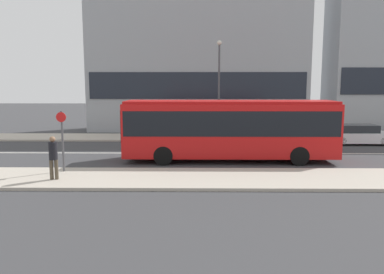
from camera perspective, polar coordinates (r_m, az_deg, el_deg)
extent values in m
plane|color=#3A3A3D|center=(22.12, -4.51, -2.47)|extent=(120.00, 120.00, 0.00)
cube|color=#B2A899|center=(16.03, -6.54, -6.27)|extent=(44.00, 3.50, 0.13)
cube|color=#B2A899|center=(28.26, -3.36, -0.05)|extent=(44.00, 3.50, 0.13)
cube|color=silver|center=(22.12, -4.51, -2.46)|extent=(41.80, 0.16, 0.01)
cube|color=#9EA3A8|center=(33.36, 0.85, 13.39)|extent=(18.68, 4.07, 14.32)
cube|color=#1E232D|center=(31.14, 0.85, 7.84)|extent=(17.93, 0.08, 2.20)
cube|color=red|center=(19.70, 5.72, 1.16)|extent=(10.93, 2.50, 2.73)
cube|color=black|center=(19.65, 5.74, 2.35)|extent=(10.71, 2.53, 1.25)
cube|color=red|center=(19.58, 5.78, 5.33)|extent=(10.77, 2.30, 0.14)
cube|color=black|center=(19.95, -10.17, 1.87)|extent=(0.05, 2.20, 1.64)
cube|color=yellow|center=(19.88, -10.24, 4.48)|extent=(0.04, 1.75, 0.32)
cylinder|color=black|center=(18.75, -4.41, -2.86)|extent=(0.96, 0.28, 0.96)
cylinder|color=black|center=(20.98, -3.86, -1.70)|extent=(0.96, 0.28, 0.96)
cylinder|color=black|center=(19.36, 16.02, -2.81)|extent=(0.96, 0.28, 0.96)
cylinder|color=black|center=(21.53, 14.44, -1.69)|extent=(0.96, 0.28, 0.96)
cube|color=silver|center=(27.73, 24.00, 0.00)|extent=(4.55, 1.74, 0.68)
cube|color=#21262B|center=(27.61, 23.81, 1.22)|extent=(2.50, 1.53, 0.51)
cylinder|color=black|center=(29.04, 25.94, -0.16)|extent=(0.60, 0.18, 0.60)
cylinder|color=black|center=(26.51, 21.83, -0.63)|extent=(0.60, 0.18, 0.60)
cylinder|color=black|center=(27.95, 20.69, -0.16)|extent=(0.60, 0.18, 0.60)
cylinder|color=#4C4233|center=(16.45, -20.62, -4.65)|extent=(0.15, 0.15, 0.83)
cylinder|color=#4C4233|center=(16.39, -19.96, -4.66)|extent=(0.15, 0.15, 0.83)
cylinder|color=black|center=(16.28, -20.42, -1.98)|extent=(0.34, 0.34, 0.72)
sphere|color=#936B4C|center=(16.21, -20.50, -0.32)|extent=(0.23, 0.23, 0.23)
cylinder|color=#4C4C51|center=(17.65, -19.11, -0.63)|extent=(0.09, 0.09, 2.72)
cylinder|color=red|center=(17.47, -19.34, 2.88)|extent=(0.44, 0.03, 0.44)
cylinder|color=#4C4C51|center=(27.05, 4.12, 6.83)|extent=(0.14, 0.14, 6.68)
sphere|color=silver|center=(27.21, 4.19, 14.11)|extent=(0.36, 0.36, 0.36)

